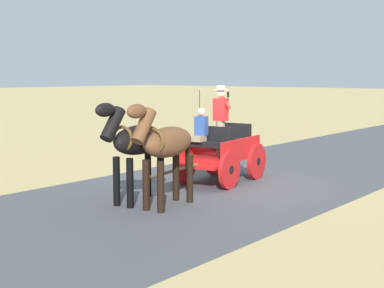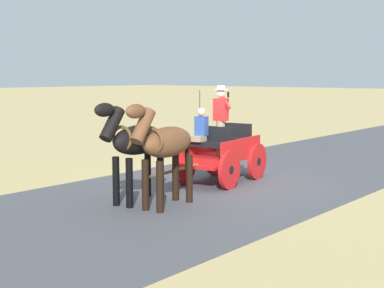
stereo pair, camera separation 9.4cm
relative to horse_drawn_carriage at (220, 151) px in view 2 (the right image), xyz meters
The scene contains 6 objects.
ground_plane 0.89m from the horse_drawn_carriage, 161.10° to the left, with size 200.00×200.00×0.00m, color tan.
road_surface 0.89m from the horse_drawn_carriage, 161.10° to the left, with size 6.48×160.00×0.01m, color #4C4C51.
horse_drawn_carriage is the anchor object (origin of this frame).
horse_near_side 3.10m from the horse_drawn_carriage, 104.88° to the left, with size 0.75×2.15×2.21m.
horse_off_side 3.10m from the horse_drawn_carriage, 90.34° to the left, with size 0.74×2.14×2.21m.
traffic_cone 4.36m from the horse_drawn_carriage, 55.66° to the right, with size 0.32×0.32×0.50m, color orange.
Camera 2 is at (-8.18, 11.18, 2.76)m, focal length 51.80 mm.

